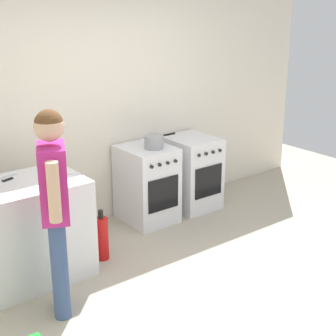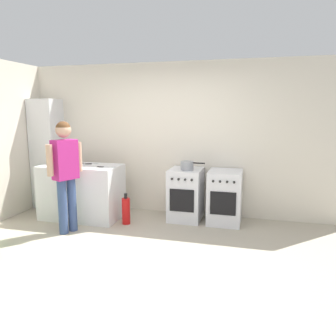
{
  "view_description": "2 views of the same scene",
  "coord_description": "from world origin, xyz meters",
  "px_view_note": "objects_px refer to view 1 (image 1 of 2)",
  "views": [
    {
      "loc": [
        -2.72,
        -2.78,
        2.4
      ],
      "look_at": [
        0.01,
        0.76,
        0.9
      ],
      "focal_mm": 55.0,
      "sensor_mm": 36.0,
      "label": 1
    },
    {
      "loc": [
        1.43,
        -3.58,
        1.79
      ],
      "look_at": [
        0.21,
        0.96,
        0.96
      ],
      "focal_mm": 35.0,
      "sensor_mm": 36.0,
      "label": 2
    }
  ],
  "objects_px": {
    "pot": "(154,142)",
    "oven_left": "(147,184)",
    "oven_right": "(191,172)",
    "person": "(54,197)",
    "knife_paring": "(5,181)",
    "fire_extinguisher": "(102,238)",
    "knife_chef": "(63,176)"
  },
  "relations": [
    {
      "from": "knife_paring",
      "to": "oven_left",
      "type": "bearing_deg",
      "value": 8.74
    },
    {
      "from": "pot",
      "to": "oven_right",
      "type": "bearing_deg",
      "value": 8.45
    },
    {
      "from": "oven_right",
      "to": "knife_chef",
      "type": "xyz_separation_m",
      "value": [
        -1.86,
        -0.45,
        0.48
      ]
    },
    {
      "from": "oven_right",
      "to": "fire_extinguisher",
      "type": "bearing_deg",
      "value": -162.45
    },
    {
      "from": "knife_paring",
      "to": "fire_extinguisher",
      "type": "height_order",
      "value": "knife_paring"
    },
    {
      "from": "person",
      "to": "fire_extinguisher",
      "type": "relative_size",
      "value": 3.29
    },
    {
      "from": "oven_left",
      "to": "fire_extinguisher",
      "type": "bearing_deg",
      "value": -151.22
    },
    {
      "from": "oven_left",
      "to": "knife_paring",
      "type": "xyz_separation_m",
      "value": [
        -1.66,
        -0.26,
        0.48
      ]
    },
    {
      "from": "oven_left",
      "to": "pot",
      "type": "relative_size",
      "value": 2.18
    },
    {
      "from": "fire_extinguisher",
      "to": "knife_chef",
      "type": "bearing_deg",
      "value": 175.83
    },
    {
      "from": "knife_paring",
      "to": "fire_extinguisher",
      "type": "relative_size",
      "value": 0.41
    },
    {
      "from": "oven_right",
      "to": "fire_extinguisher",
      "type": "height_order",
      "value": "oven_right"
    },
    {
      "from": "oven_left",
      "to": "knife_chef",
      "type": "relative_size",
      "value": 2.73
    },
    {
      "from": "oven_left",
      "to": "oven_right",
      "type": "xyz_separation_m",
      "value": [
        0.64,
        0.0,
        0.0
      ]
    },
    {
      "from": "knife_chef",
      "to": "fire_extinguisher",
      "type": "bearing_deg",
      "value": -4.17
    },
    {
      "from": "oven_left",
      "to": "pot",
      "type": "xyz_separation_m",
      "value": [
        0.04,
        -0.09,
        0.5
      ]
    },
    {
      "from": "oven_right",
      "to": "pot",
      "type": "xyz_separation_m",
      "value": [
        -0.6,
        -0.09,
        0.5
      ]
    },
    {
      "from": "oven_right",
      "to": "person",
      "type": "distance_m",
      "value": 2.5
    },
    {
      "from": "knife_paring",
      "to": "fire_extinguisher",
      "type": "distance_m",
      "value": 1.07
    },
    {
      "from": "oven_left",
      "to": "fire_extinguisher",
      "type": "distance_m",
      "value": 1.01
    },
    {
      "from": "knife_chef",
      "to": "person",
      "type": "xyz_separation_m",
      "value": [
        -0.35,
        -0.58,
        0.08
      ]
    },
    {
      "from": "oven_left",
      "to": "pot",
      "type": "height_order",
      "value": "pot"
    },
    {
      "from": "fire_extinguisher",
      "to": "knife_paring",
      "type": "bearing_deg",
      "value": 164.23
    },
    {
      "from": "pot",
      "to": "oven_left",
      "type": "bearing_deg",
      "value": 112.79
    },
    {
      "from": "oven_left",
      "to": "pot",
      "type": "distance_m",
      "value": 0.51
    },
    {
      "from": "pot",
      "to": "fire_extinguisher",
      "type": "relative_size",
      "value": 0.78
    },
    {
      "from": "fire_extinguisher",
      "to": "oven_right",
      "type": "bearing_deg",
      "value": 17.55
    },
    {
      "from": "knife_paring",
      "to": "person",
      "type": "height_order",
      "value": "person"
    },
    {
      "from": "knife_chef",
      "to": "knife_paring",
      "type": "bearing_deg",
      "value": 156.04
    },
    {
      "from": "oven_right",
      "to": "pot",
      "type": "bearing_deg",
      "value": -171.55
    },
    {
      "from": "knife_paring",
      "to": "knife_chef",
      "type": "distance_m",
      "value": 0.49
    },
    {
      "from": "knife_chef",
      "to": "fire_extinguisher",
      "type": "xyz_separation_m",
      "value": [
        0.34,
        -0.03,
        -0.69
      ]
    }
  ]
}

